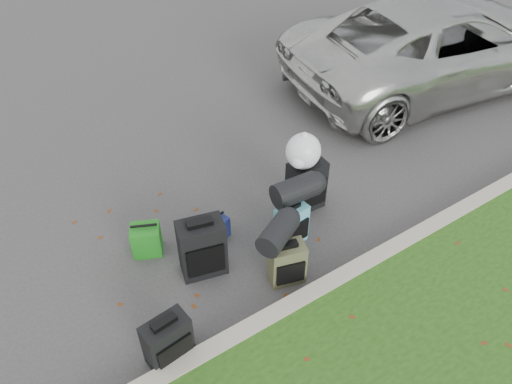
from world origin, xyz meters
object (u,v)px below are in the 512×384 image
suitcase_small_black (168,341)px  suitcase_olive (287,263)px  suitcase_large_black_left (202,248)px  tote_navy (217,228)px  suitcase_teal (291,225)px  suv (439,44)px  tote_green (146,240)px  suitcase_large_black_right (306,185)px

suitcase_small_black → suitcase_olive: 1.45m
suitcase_large_black_left → tote_navy: size_ratio=2.54×
suitcase_teal → tote_navy: (-0.67, 0.52, -0.12)m
suitcase_small_black → suitcase_large_black_left: suitcase_large_black_left is taller
suitcase_olive → suv: bearing=41.6°
tote_green → tote_navy: tote_green is taller
suv → suitcase_small_black: suv is taller
suitcase_large_black_left → tote_green: suitcase_large_black_left is taller
suitcase_olive → tote_green: suitcase_olive is taller
suitcase_small_black → suitcase_large_black_right: size_ratio=0.79×
suitcase_large_black_right → tote_navy: 1.19m
tote_green → suitcase_large_black_right: bearing=14.0°
suitcase_large_black_right → tote_navy: (-1.17, 0.13, -0.20)m
suv → suitcase_small_black: (-5.97, -2.28, -0.45)m
suitcase_large_black_left → suitcase_large_black_right: suitcase_large_black_left is taller
suitcase_small_black → suitcase_teal: size_ratio=1.03×
suv → tote_green: size_ratio=14.19×
suitcase_teal → suitcase_large_black_right: 0.63m
suitcase_small_black → suitcase_large_black_left: (0.77, 0.75, 0.08)m
suitcase_large_black_right → suitcase_large_black_left: bearing=-169.1°
suitcase_large_black_left → suitcase_olive: bearing=-27.1°
suitcase_olive → tote_navy: (-0.31, 0.94, -0.12)m
tote_green → suitcase_olive: bearing=-22.9°
suitcase_small_black → suitcase_olive: (1.44, 0.17, -0.01)m
suv → tote_navy: (-4.84, -1.17, -0.57)m
suitcase_teal → tote_green: (-1.43, 0.75, -0.08)m
suitcase_small_black → tote_navy: bearing=38.2°
suv → suitcase_small_black: bearing=119.0°
suv → tote_navy: suv is taller
suitcase_small_black → suitcase_large_black_right: suitcase_large_black_right is taller
suitcase_teal → tote_green: 1.62m
suitcase_small_black → tote_green: 1.39m
suitcase_teal → suitcase_large_black_left: bearing=165.2°
suitcase_large_black_left → suitcase_olive: size_ratio=1.37×
suitcase_large_black_left → suitcase_olive: 0.90m
suitcase_olive → suitcase_small_black: bearing=-156.8°
suitcase_teal → tote_navy: bearing=136.4°
tote_green → suitcase_small_black: bearing=-80.8°
suitcase_small_black → tote_navy: size_ratio=1.94×
suitcase_large_black_right → tote_green: suitcase_large_black_right is taller
suitcase_teal → tote_navy: 0.86m
suitcase_small_black → tote_navy: 1.59m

